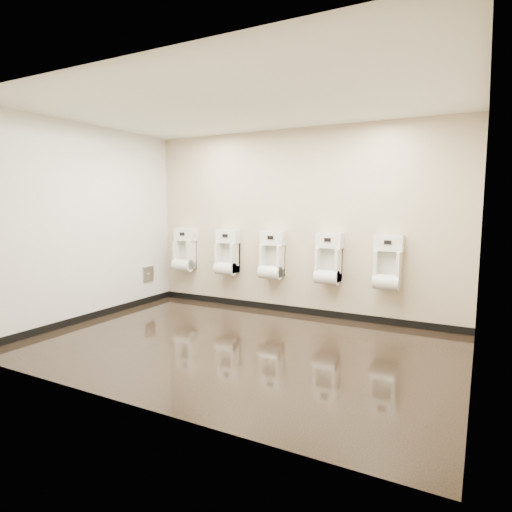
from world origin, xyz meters
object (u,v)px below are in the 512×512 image
Objects in this scene: urinal_0 at (185,253)px; urinal_3 at (328,262)px; urinal_2 at (272,259)px; urinal_1 at (227,256)px; access_panel at (148,274)px; urinal_4 at (388,266)px.

urinal_0 and urinal_3 have the same top height.
urinal_2 is at bearing 0.00° from urinal_0.
urinal_2 is (1.68, 0.00, 0.00)m from urinal_0.
urinal_3 is (1.72, 0.00, 0.00)m from urinal_1.
urinal_0 is at bearing 42.55° from access_panel.
access_panel is at bearing -168.86° from urinal_2.
access_panel is 2.21m from urinal_2.
urinal_0 is at bearing 180.00° from urinal_4.
urinal_4 is at bearing 0.00° from urinal_0.
urinal_3 is (0.91, 0.00, 0.00)m from urinal_2.
urinal_2 and urinal_4 have the same top height.
urinal_1 is 1.00× the size of urinal_2.
urinal_0 reaches higher than access_panel.
urinal_0 is (0.46, 0.42, 0.34)m from access_panel.
urinal_2 is 1.00× the size of urinal_3.
urinal_1 and urinal_2 have the same top height.
urinal_0 is at bearing 180.00° from urinal_3.
urinal_4 reaches higher than access_panel.
access_panel is 0.35× the size of urinal_0.
urinal_0 and urinal_2 have the same top height.
access_panel is 3.10m from urinal_3.
urinal_1 is 0.82m from urinal_2.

